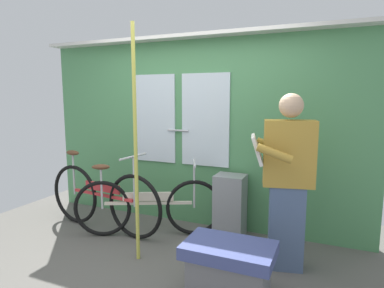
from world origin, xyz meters
TOP-DOWN VIEW (x-y plane):
  - ground_plane at (0.00, 0.00)m, footprint 5.10×3.88m
  - train_door_wall at (-0.01, 1.13)m, footprint 4.10×0.28m
  - bicycle_near_door at (-0.34, 0.54)m, footprint 1.55×0.80m
  - bicycle_leaning_behind at (-0.91, 0.47)m, footprint 1.69×0.44m
  - passenger_reading_newspaper at (1.19, 0.42)m, footprint 0.60×0.52m
  - trash_bin_by_wall at (0.52, 0.92)m, footprint 0.33×0.28m
  - handrail_pole at (-0.14, 0.03)m, footprint 0.04×0.04m
  - bench_seat_corner at (0.86, -0.23)m, footprint 0.70×0.44m

SIDE VIEW (x-z plane):
  - ground_plane at x=0.00m, z-range -0.04..0.00m
  - bench_seat_corner at x=0.86m, z-range 0.02..0.47m
  - bicycle_near_door at x=-0.34m, z-range -0.08..0.78m
  - trash_bin_by_wall at x=0.52m, z-range 0.00..0.71m
  - bicycle_leaning_behind at x=-0.91m, z-range -0.08..0.87m
  - passenger_reading_newspaper at x=1.19m, z-range 0.04..1.66m
  - handrail_pole at x=-0.14m, z-range 0.00..2.25m
  - train_door_wall at x=-0.01m, z-range 0.05..2.34m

